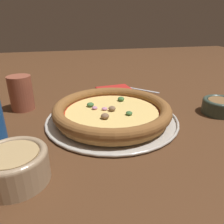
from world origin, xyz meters
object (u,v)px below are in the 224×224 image
at_px(pizza_tray, 112,119).
at_px(napkin, 114,88).
at_px(drinking_cup, 21,93).
at_px(pizza, 112,111).
at_px(bowl_near, 14,165).
at_px(fork, 135,88).
at_px(bowl_far, 220,106).

distance_m(pizza_tray, napkin, 0.30).
bearing_deg(pizza_tray, drinking_cup, 150.01).
relative_size(pizza, bowl_near, 2.78).
height_order(bowl_near, fork, bowl_near).
bearing_deg(pizza_tray, bowl_far, -4.56).
xyz_separation_m(pizza, drinking_cup, (-0.26, 0.15, 0.02)).
bearing_deg(fork, pizza, 104.99).
xyz_separation_m(pizza_tray, bowl_far, (0.34, -0.03, 0.02)).
bearing_deg(fork, drinking_cup, 62.21).
xyz_separation_m(drinking_cup, fork, (0.43, 0.12, -0.05)).
bearing_deg(fork, pizza_tray, 105.00).
distance_m(bowl_near, drinking_cup, 0.36).
relative_size(bowl_near, bowl_far, 1.16).
xyz_separation_m(napkin, fork, (0.09, -0.01, -0.00)).
relative_size(bowl_far, drinking_cup, 0.95).
bearing_deg(bowl_near, drinking_cup, 95.15).
bearing_deg(bowl_near, bowl_far, 17.57).
bearing_deg(bowl_far, pizza, 175.44).
relative_size(pizza_tray, drinking_cup, 3.45).
height_order(pizza_tray, bowl_near, bowl_near).
height_order(drinking_cup, napkin, drinking_cup).
distance_m(pizza_tray, fork, 0.32).
relative_size(bowl_near, fork, 0.82).
bearing_deg(pizza, bowl_near, -138.03).
relative_size(napkin, fork, 0.99).
bearing_deg(napkin, pizza, -105.43).
bearing_deg(drinking_cup, pizza_tray, -29.99).
bearing_deg(pizza, fork, 58.91).
xyz_separation_m(bowl_far, fork, (-0.17, 0.30, -0.02)).
height_order(pizza_tray, bowl_far, bowl_far).
height_order(bowl_near, bowl_far, bowl_near).
relative_size(bowl_far, napkin, 0.71).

